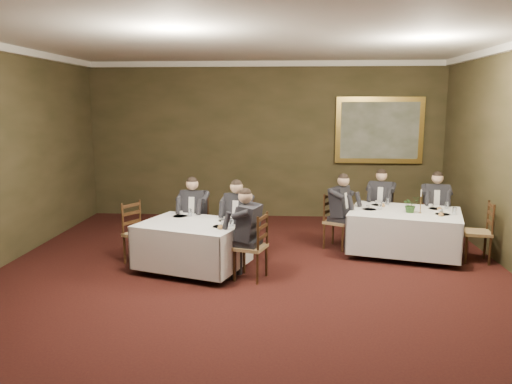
# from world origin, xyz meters

# --- Properties ---
(ground) EXTENTS (10.00, 10.00, 0.00)m
(ground) POSITION_xyz_m (0.00, 0.00, 0.00)
(ground) COLOR black
(ground) RESTS_ON ground
(ceiling) EXTENTS (8.00, 10.00, 0.10)m
(ceiling) POSITION_xyz_m (0.00, 0.00, 3.50)
(ceiling) COLOR silver
(ceiling) RESTS_ON back_wall
(back_wall) EXTENTS (8.00, 0.10, 3.50)m
(back_wall) POSITION_xyz_m (0.00, 5.00, 1.75)
(back_wall) COLOR #2F2C17
(back_wall) RESTS_ON ground
(front_wall) EXTENTS (8.00, 0.10, 3.50)m
(front_wall) POSITION_xyz_m (0.00, -5.00, 1.75)
(front_wall) COLOR #2F2C17
(front_wall) RESTS_ON ground
(crown_molding) EXTENTS (8.00, 10.00, 0.12)m
(crown_molding) POSITION_xyz_m (0.00, 0.00, 3.44)
(crown_molding) COLOR white
(crown_molding) RESTS_ON back_wall
(table_main) EXTENTS (2.13, 1.83, 0.67)m
(table_main) POSITION_xyz_m (2.55, 2.14, 0.45)
(table_main) COLOR black
(table_main) RESTS_ON ground
(table_second) EXTENTS (1.86, 1.63, 0.67)m
(table_second) POSITION_xyz_m (-0.91, 1.06, 0.45)
(table_second) COLOR black
(table_second) RESTS_ON ground
(chair_main_backleft) EXTENTS (0.55, 0.54, 1.00)m
(chair_main_backleft) POSITION_xyz_m (2.33, 3.18, 0.28)
(chair_main_backleft) COLOR olive
(chair_main_backleft) RESTS_ON ground
(diner_main_backleft) EXTENTS (0.53, 0.58, 1.35)m
(diner_main_backleft) POSITION_xyz_m (2.33, 3.17, 0.51)
(diner_main_backleft) COLOR black
(diner_main_backleft) RESTS_ON chair_main_backleft
(chair_main_backright) EXTENTS (0.50, 0.48, 1.00)m
(chair_main_backright) POSITION_xyz_m (3.28, 2.91, 0.28)
(chair_main_backright) COLOR olive
(chair_main_backright) RESTS_ON ground
(diner_main_backright) EXTENTS (0.47, 0.54, 1.35)m
(diner_main_backright) POSITION_xyz_m (3.27, 2.90, 0.51)
(diner_main_backright) COLOR black
(diner_main_backright) RESTS_ON chair_main_backright
(chair_main_endleft) EXTENTS (0.58, 0.59, 1.00)m
(chair_main_endleft) POSITION_xyz_m (1.44, 2.45, 0.28)
(chair_main_endleft) COLOR olive
(chair_main_endleft) RESTS_ON ground
(diner_main_endleft) EXTENTS (0.61, 0.59, 1.35)m
(diner_main_endleft) POSITION_xyz_m (1.45, 2.45, 0.51)
(diner_main_endleft) COLOR black
(diner_main_endleft) RESTS_ON chair_main_endleft
(chair_main_endright) EXTENTS (0.49, 0.50, 1.00)m
(chair_main_endright) POSITION_xyz_m (3.67, 1.83, 0.28)
(chair_main_endright) COLOR olive
(chair_main_endright) RESTS_ON ground
(chair_sec_backleft) EXTENTS (0.49, 0.47, 1.00)m
(chair_sec_backleft) POSITION_xyz_m (-1.05, 1.95, 0.28)
(chair_sec_backleft) COLOR olive
(chair_sec_backleft) RESTS_ON ground
(diner_sec_backleft) EXTENTS (0.45, 0.52, 1.35)m
(diner_sec_backleft) POSITION_xyz_m (-1.05, 1.94, 0.51)
(diner_sec_backleft) COLOR black
(diner_sec_backleft) RESTS_ON chair_sec_backleft
(chair_sec_backright) EXTENTS (0.53, 0.52, 1.00)m
(chair_sec_backright) POSITION_xyz_m (-0.26, 1.68, 0.28)
(chair_sec_backright) COLOR olive
(chair_sec_backright) RESTS_ON ground
(diner_sec_backright) EXTENTS (0.51, 0.56, 1.35)m
(diner_sec_backright) POSITION_xyz_m (-0.26, 1.67, 0.51)
(diner_sec_backright) COLOR black
(diner_sec_backright) RESTS_ON chair_sec_backright
(chair_sec_endright) EXTENTS (0.53, 0.55, 1.00)m
(chair_sec_endright) POSITION_xyz_m (0.02, 0.74, 0.28)
(chair_sec_endright) COLOR olive
(chair_sec_endright) RESTS_ON ground
(diner_sec_endright) EXTENTS (0.58, 0.53, 1.35)m
(diner_sec_endright) POSITION_xyz_m (0.01, 0.74, 0.51)
(diner_sec_endright) COLOR black
(diner_sec_endright) RESTS_ON chair_sec_endright
(chair_sec_endleft) EXTENTS (0.58, 0.59, 1.00)m
(chair_sec_endleft) POSITION_xyz_m (-1.84, 1.38, 0.28)
(chair_sec_endleft) COLOR olive
(chair_sec_endleft) RESTS_ON ground
(centerpiece) EXTENTS (0.33, 0.31, 0.29)m
(centerpiece) POSITION_xyz_m (2.61, 2.04, 0.91)
(centerpiece) COLOR #2D5926
(centerpiece) RESTS_ON table_main
(candlestick) EXTENTS (0.06, 0.06, 0.42)m
(candlestick) POSITION_xyz_m (2.77, 2.00, 0.92)
(candlestick) COLOR #AA7634
(candlestick) RESTS_ON table_main
(place_setting_table_main) EXTENTS (0.33, 0.31, 0.14)m
(place_setting_table_main) POSITION_xyz_m (2.24, 2.67, 0.80)
(place_setting_table_main) COLOR white
(place_setting_table_main) RESTS_ON table_main
(place_setting_table_second) EXTENTS (0.33, 0.31, 0.14)m
(place_setting_table_second) POSITION_xyz_m (-1.15, 1.53, 0.80)
(place_setting_table_second) COLOR white
(place_setting_table_second) RESTS_ON table_second
(painting) EXTENTS (1.92, 0.09, 1.46)m
(painting) POSITION_xyz_m (2.55, 4.94, 1.99)
(painting) COLOR #D8BC4F
(painting) RESTS_ON back_wall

